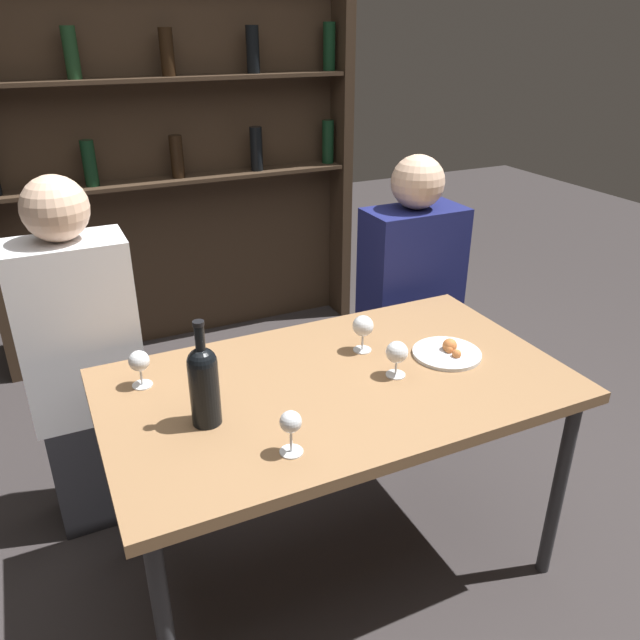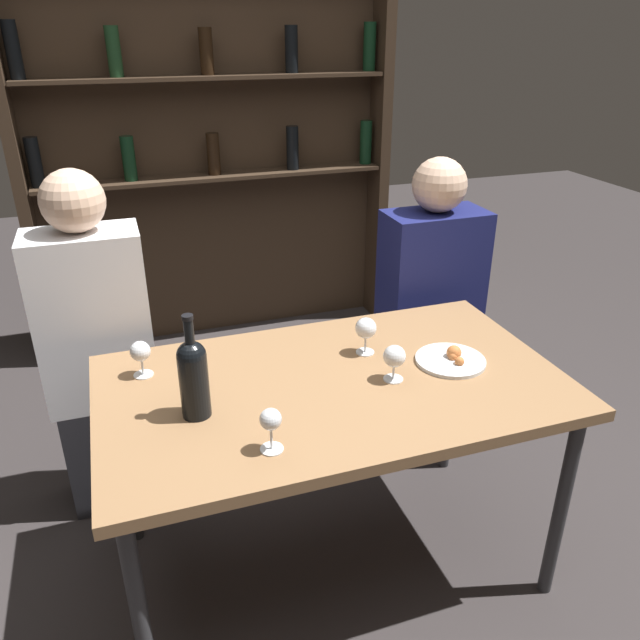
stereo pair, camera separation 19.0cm
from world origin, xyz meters
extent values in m
plane|color=#332D2D|center=(0.00, 0.00, 0.00)|extent=(10.00, 10.00, 0.00)
cube|color=olive|center=(0.00, 0.00, 0.71)|extent=(1.38, 0.80, 0.04)
cylinder|color=#2D2D30|center=(-0.63, -0.34, 0.35)|extent=(0.04, 0.04, 0.70)
cylinder|color=#2D2D30|center=(0.63, -0.34, 0.35)|extent=(0.04, 0.04, 0.70)
cylinder|color=#2D2D30|center=(-0.63, 0.34, 0.35)|extent=(0.04, 0.04, 0.70)
cylinder|color=#2D2D30|center=(0.63, 0.34, 0.35)|extent=(0.04, 0.04, 0.70)
cube|color=#38281C|center=(0.00, 1.98, 1.05)|extent=(1.93, 0.02, 2.10)
cube|color=#38281C|center=(-0.97, 1.87, 1.05)|extent=(0.06, 0.18, 2.10)
cube|color=#38281C|center=(0.97, 1.87, 1.05)|extent=(0.06, 0.18, 2.10)
cube|color=#38281C|center=(0.00, 1.87, 0.95)|extent=(1.85, 0.18, 0.02)
cylinder|color=black|center=(-0.88, 1.88, 1.08)|extent=(0.07, 0.07, 0.24)
cylinder|color=black|center=(-0.44, 1.88, 1.07)|extent=(0.07, 0.07, 0.22)
cylinder|color=black|center=(0.00, 1.88, 1.07)|extent=(0.07, 0.07, 0.22)
cylinder|color=black|center=(0.44, 1.87, 1.08)|extent=(0.07, 0.07, 0.23)
cylinder|color=black|center=(0.88, 1.88, 1.08)|extent=(0.07, 0.07, 0.24)
cube|color=#38281C|center=(0.00, 1.87, 1.45)|extent=(1.85, 0.18, 0.02)
cylinder|color=black|center=(-0.88, 1.88, 1.59)|extent=(0.07, 0.07, 0.25)
cylinder|color=#19381E|center=(-0.44, 1.88, 1.58)|extent=(0.07, 0.07, 0.23)
cylinder|color=black|center=(0.00, 1.87, 1.57)|extent=(0.07, 0.07, 0.22)
cylinder|color=black|center=(0.44, 1.87, 1.58)|extent=(0.07, 0.07, 0.23)
cylinder|color=black|center=(0.89, 1.88, 1.58)|extent=(0.07, 0.07, 0.24)
cylinder|color=black|center=(-0.41, -0.04, 0.82)|extent=(0.08, 0.08, 0.18)
sphere|color=black|center=(-0.41, -0.04, 0.92)|extent=(0.08, 0.08, 0.08)
cylinder|color=black|center=(-0.41, -0.04, 0.97)|extent=(0.03, 0.03, 0.11)
cylinder|color=black|center=(-0.41, -0.04, 1.03)|extent=(0.03, 0.03, 0.01)
cylinder|color=silver|center=(0.18, -0.05, 0.73)|extent=(0.06, 0.06, 0.00)
cylinder|color=silver|center=(0.18, -0.05, 0.77)|extent=(0.01, 0.01, 0.06)
sphere|color=silver|center=(0.18, -0.05, 0.81)|extent=(0.07, 0.07, 0.07)
cylinder|color=silver|center=(0.16, 0.14, 0.73)|extent=(0.06, 0.06, 0.00)
cylinder|color=silver|center=(0.16, 0.14, 0.77)|extent=(0.01, 0.01, 0.07)
sphere|color=silver|center=(0.16, 0.14, 0.82)|extent=(0.07, 0.07, 0.07)
cylinder|color=silver|center=(-0.26, -0.26, 0.73)|extent=(0.06, 0.06, 0.00)
cylinder|color=silver|center=(-0.26, -0.26, 0.77)|extent=(0.01, 0.01, 0.07)
sphere|color=silver|center=(-0.26, -0.26, 0.82)|extent=(0.06, 0.06, 0.06)
cylinder|color=silver|center=(-0.53, 0.22, 0.73)|extent=(0.06, 0.06, 0.00)
cylinder|color=silver|center=(-0.53, 0.22, 0.77)|extent=(0.01, 0.01, 0.06)
sphere|color=silver|center=(-0.53, 0.22, 0.82)|extent=(0.06, 0.06, 0.06)
cylinder|color=silver|center=(0.39, -0.01, 0.74)|extent=(0.22, 0.22, 0.01)
sphere|color=#C67038|center=(0.40, -0.01, 0.75)|extent=(0.03, 0.03, 0.03)
sphere|color=#C67038|center=(0.40, -0.05, 0.75)|extent=(0.03, 0.03, 0.03)
sphere|color=#C67038|center=(0.41, 0.00, 0.76)|extent=(0.05, 0.05, 0.05)
cube|color=#26262B|center=(-0.67, 0.60, 0.23)|extent=(0.34, 0.22, 0.45)
cube|color=white|center=(-0.67, 0.60, 0.77)|extent=(0.38, 0.22, 0.64)
sphere|color=beige|center=(-0.67, 0.60, 1.19)|extent=(0.21, 0.21, 0.21)
cube|color=#26262B|center=(0.65, 0.60, 0.23)|extent=(0.37, 0.22, 0.45)
cube|color=navy|center=(0.65, 0.60, 0.74)|extent=(0.41, 0.22, 0.58)
sphere|color=beige|center=(0.65, 0.60, 1.14)|extent=(0.21, 0.21, 0.21)
camera|label=1|loc=(-0.73, -1.43, 1.71)|focal=35.00mm
camera|label=2|loc=(-0.56, -1.51, 1.71)|focal=35.00mm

